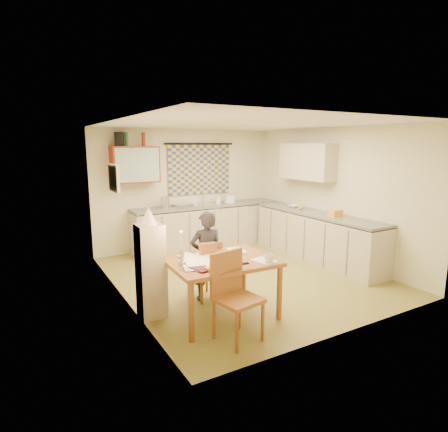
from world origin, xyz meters
TOP-DOWN VIEW (x-y plane):
  - floor at (0.00, 0.00)m, footprint 4.00×4.50m
  - ceiling at (0.00, 0.00)m, footprint 4.00×4.50m
  - wall_back at (0.00, 2.26)m, footprint 4.00×0.02m
  - wall_front at (0.00, -2.26)m, footprint 4.00×0.02m
  - wall_left at (-2.01, 0.00)m, footprint 0.02×4.50m
  - wall_right at (2.01, 0.00)m, footprint 0.02×4.50m
  - window_blind at (0.30, 2.22)m, footprint 1.45×0.03m
  - curtain_rod at (0.30, 2.20)m, footprint 1.60×0.04m
  - wall_cabinet at (-1.15, 2.08)m, footprint 0.90×0.34m
  - wall_cabinet_glass at (-1.15, 1.91)m, footprint 0.84×0.02m
  - upper_cabinet_right at (1.83, 0.55)m, footprint 0.34×1.30m
  - framed_print at (-1.97, 0.40)m, footprint 0.04×0.50m
  - print_canvas at (-1.95, 0.40)m, footprint 0.01×0.42m
  - counter_back at (0.36, 1.95)m, footprint 3.30×0.62m
  - counter_right at (1.70, 0.06)m, footprint 0.62×2.95m
  - stove at (1.70, -1.13)m, footprint 0.55×0.55m
  - sink at (0.32, 1.95)m, footprint 0.67×0.62m
  - tap at (0.33, 2.13)m, footprint 0.04×0.04m
  - dish_rack at (-0.25, 1.95)m, footprint 0.44×0.42m
  - kettle at (-0.62, 1.95)m, footprint 0.23×0.23m
  - mixing_bowl at (0.90, 1.95)m, footprint 0.25×0.25m
  - soap_bottle at (0.63, 2.00)m, footprint 0.12×0.12m
  - bowl at (1.70, 0.75)m, footprint 0.27×0.27m
  - orange_bag at (1.70, -0.39)m, footprint 0.22×0.16m
  - fruit_orange at (1.65, 0.47)m, footprint 0.10×0.10m
  - speaker at (-1.43, 2.08)m, footprint 0.22×0.24m
  - bottle_green at (-1.30, 2.08)m, footprint 0.07×0.07m
  - bottle_brown at (-0.96, 2.08)m, footprint 0.08×0.08m
  - dining_table at (-1.06, -1.13)m, footprint 1.35×1.05m
  - chair_far at (-0.99, -0.53)m, footprint 0.44×0.44m
  - chair_near at (-1.20, -1.75)m, footprint 0.52×0.52m
  - person at (-0.98, -0.56)m, footprint 0.57×0.46m
  - shelf_stand at (-1.84, -0.71)m, footprint 0.32×0.30m
  - lampshade at (-1.84, -0.71)m, footprint 0.20×0.20m
  - letter_rack at (-1.11, -0.86)m, footprint 0.23×0.14m
  - mug at (-0.59, -1.51)m, footprint 0.17×0.17m
  - magazine at (-1.54, -1.37)m, footprint 0.30×0.33m
  - book at (-1.44, -1.23)m, footprint 0.32×0.34m
  - orange_box at (-1.37, -1.42)m, footprint 0.13×0.10m
  - eyeglasses at (-0.91, -1.42)m, footprint 0.14×0.06m
  - candle_holder at (-1.57, -1.08)m, footprint 0.06×0.06m
  - candle at (-1.56, -1.03)m, footprint 0.03×0.03m
  - candle_flame at (-1.57, -1.07)m, footprint 0.02×0.02m
  - papers at (-1.20, -1.12)m, footprint 1.17×0.95m

SIDE VIEW (x-z plane):
  - floor at x=0.00m, z-range -0.02..0.00m
  - chair_far at x=-0.99m, z-range -0.16..0.68m
  - chair_near at x=-1.20m, z-range -0.19..0.81m
  - dining_table at x=-1.06m, z-range 0.00..0.75m
  - stove at x=1.70m, z-range 0.00..0.86m
  - counter_right at x=1.70m, z-range -0.01..0.91m
  - counter_back at x=0.36m, z-range -0.01..0.91m
  - shelf_stand at x=-1.84m, z-range 0.00..1.21m
  - person at x=-0.98m, z-range 0.00..1.28m
  - eyeglasses at x=-0.91m, z-range 0.75..0.77m
  - book at x=-1.44m, z-range 0.75..0.77m
  - magazine at x=-1.54m, z-range 0.75..0.77m
  - papers at x=-1.20m, z-range 0.75..0.77m
  - orange_box at x=-1.37m, z-range 0.75..0.79m
  - mug at x=-0.59m, z-range 0.75..0.85m
  - letter_rack at x=-1.11m, z-range 0.75..0.91m
  - candle_holder at x=-1.57m, z-range 0.75..0.93m
  - sink at x=0.32m, z-range 0.83..0.93m
  - bowl at x=1.70m, z-range 0.92..0.97m
  - dish_rack at x=-0.25m, z-range 0.92..0.98m
  - fruit_orange at x=1.65m, z-range 0.92..1.02m
  - orange_bag at x=1.70m, z-range 0.92..1.04m
  - mixing_bowl at x=0.90m, z-range 0.92..1.08m
  - soap_bottle at x=0.63m, z-range 0.92..1.12m
  - kettle at x=-0.62m, z-range 0.92..1.16m
  - candle at x=-1.56m, z-range 0.93..1.15m
  - tap at x=0.33m, z-range 0.92..1.20m
  - candle_flame at x=-1.57m, z-range 1.15..1.17m
  - wall_back at x=0.00m, z-range 0.00..2.50m
  - wall_front at x=0.00m, z-range 0.00..2.50m
  - wall_left at x=-2.01m, z-range 0.00..2.50m
  - wall_right at x=2.01m, z-range 0.00..2.50m
  - lampshade at x=-1.84m, z-range 1.21..1.43m
  - window_blind at x=0.30m, z-range 1.12..2.17m
  - framed_print at x=-1.97m, z-range 1.50..1.90m
  - print_canvas at x=-1.95m, z-range 1.54..1.86m
  - wall_cabinet at x=-1.15m, z-range 1.45..2.15m
  - wall_cabinet_glass at x=-1.15m, z-range 1.48..2.12m
  - upper_cabinet_right at x=1.83m, z-range 1.50..2.20m
  - curtain_rod at x=0.30m, z-range 2.18..2.22m
  - speaker at x=-1.43m, z-range 2.15..2.41m
  - bottle_green at x=-1.30m, z-range 2.15..2.41m
  - bottle_brown at x=-0.96m, z-range 2.15..2.41m
  - ceiling at x=0.00m, z-range 2.50..2.52m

